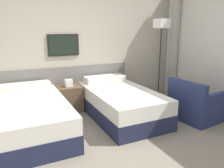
# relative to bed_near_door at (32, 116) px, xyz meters

# --- Properties ---
(ground_plane) EXTENTS (16.00, 16.00, 0.00)m
(ground_plane) POSITION_rel_bed_near_door_xyz_m (1.11, -1.19, -0.28)
(ground_plane) COLOR slate
(wall_headboard) EXTENTS (10.00, 0.10, 2.70)m
(wall_headboard) POSITION_rel_bed_near_door_xyz_m (1.09, 1.04, 1.02)
(wall_headboard) COLOR #B7AD99
(wall_headboard) RESTS_ON ground_plane
(bed_near_door) EXTENTS (1.09, 1.97, 0.66)m
(bed_near_door) POSITION_rel_bed_near_door_xyz_m (0.00, 0.00, 0.00)
(bed_near_door) COLOR #1E233D
(bed_near_door) RESTS_ON ground_plane
(bed_near_window) EXTENTS (1.09, 1.97, 0.66)m
(bed_near_window) POSITION_rel_bed_near_door_xyz_m (1.61, 0.00, 0.00)
(bed_near_window) COLOR #1E233D
(bed_near_window) RESTS_ON ground_plane
(nightstand) EXTENTS (0.48, 0.44, 0.66)m
(nightstand) POSITION_rel_bed_near_door_xyz_m (0.81, 0.71, -0.01)
(nightstand) COLOR brown
(nightstand) RESTS_ON ground_plane
(floor_lamp) EXTENTS (0.27, 0.27, 1.87)m
(floor_lamp) POSITION_rel_bed_near_door_xyz_m (2.85, 0.44, 1.33)
(floor_lamp) COLOR black
(floor_lamp) RESTS_ON ground_plane
(armchair) EXTENTS (0.84, 0.88, 0.77)m
(armchair) POSITION_rel_bed_near_door_xyz_m (2.82, -0.73, -0.02)
(armchair) COLOR navy
(armchair) RESTS_ON ground_plane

